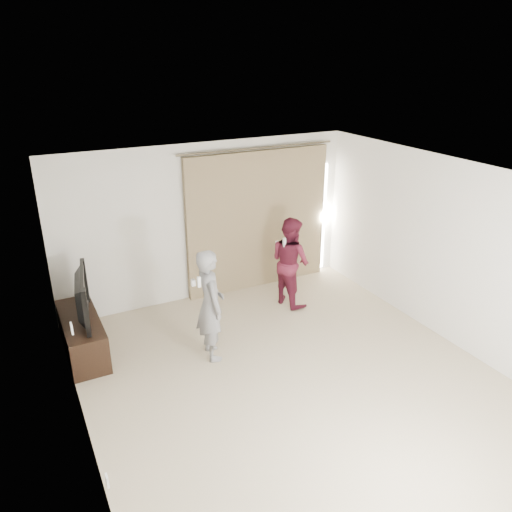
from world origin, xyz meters
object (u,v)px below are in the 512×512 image
Objects in this scene: tv at (76,297)px; person_woman at (290,261)px; tv_console at (82,335)px; person_man at (210,305)px.

person_woman reaches higher than tv.
person_man is at bearing -29.24° from tv_console.
tv is 0.76× the size of person_woman.
tv_console is at bearing 150.76° from person_man.
person_man is at bearing -153.72° from person_woman.
person_woman is at bearing -0.23° from tv_console.
person_man is at bearing -110.62° from tv.
person_woman is (3.31, -0.01, 0.47)m from tv_console.
tv reaches higher than tv_console.
person_man reaches higher than person_woman.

